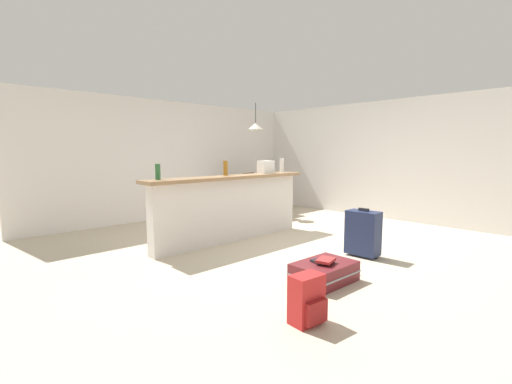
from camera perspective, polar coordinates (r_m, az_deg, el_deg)
ground_plane at (r=5.88m, az=3.87°, el=-7.89°), size 13.00×13.00×0.05m
wall_back at (r=8.08m, az=-12.29°, el=5.07°), size 6.60×0.10×2.50m
wall_right at (r=8.36m, az=16.70°, el=4.99°), size 0.10×6.00×2.50m
partition_half_wall at (r=5.73m, az=-4.05°, el=-2.90°), size 2.80×0.20×1.00m
bar_countertop at (r=5.67m, az=-4.09°, el=2.36°), size 2.96×0.40×0.05m
bottle_green at (r=5.04m, az=-15.43°, el=3.13°), size 0.07×0.07×0.22m
bottle_amber at (r=5.71m, az=-4.90°, el=3.83°), size 0.07×0.07×0.24m
bottle_white at (r=6.57m, az=4.14°, el=4.30°), size 0.07×0.07×0.26m
grocery_bag at (r=6.27m, az=1.57°, el=4.02°), size 0.26×0.18×0.22m
dining_table at (r=8.08m, az=0.46°, el=0.93°), size 1.10×0.80×0.74m
dining_chair_near_partition at (r=7.68m, az=2.77°, el=-0.36°), size 0.43×0.43×0.93m
dining_chair_far_side at (r=8.48m, az=-1.74°, el=0.31°), size 0.47×0.47×0.93m
pendant_lamp at (r=8.04m, az=-0.06°, el=10.46°), size 0.34×0.34×0.63m
suitcase_flat_maroon at (r=4.11m, az=10.87°, el=-12.47°), size 0.84×0.51×0.22m
backpack_red at (r=3.15m, az=8.19°, el=-16.76°), size 0.30×0.27×0.42m
suitcase_upright_navy at (r=5.13m, az=16.74°, el=-6.25°), size 0.26×0.45×0.67m
book_stack at (r=4.05m, az=10.83°, el=-10.72°), size 0.28×0.28×0.06m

